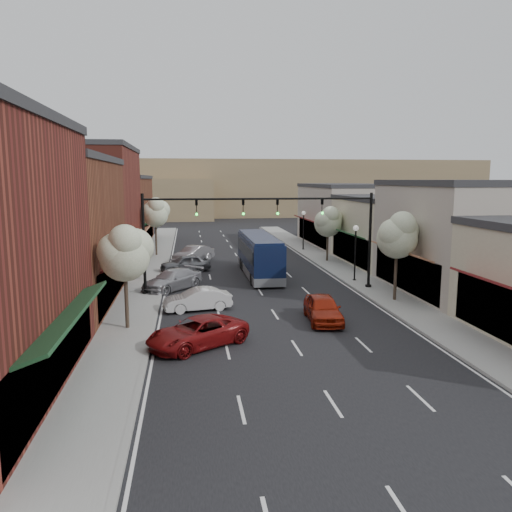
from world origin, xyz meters
name	(u,v)px	position (x,y,z in m)	size (l,w,h in m)	color
ground	(281,324)	(0.00, 0.00, 0.00)	(160.00, 160.00, 0.00)	black
sidewalk_left	(151,268)	(-8.40, 18.50, 0.07)	(2.80, 73.00, 0.15)	gray
sidewalk_right	(332,264)	(8.40, 18.50, 0.07)	(2.80, 73.00, 0.15)	gray
curb_left	(166,268)	(-7.00, 18.50, 0.07)	(0.25, 73.00, 0.17)	gray
curb_right	(318,264)	(7.00, 18.50, 0.07)	(0.25, 73.00, 0.17)	gray
bldg_left_midnear	(38,233)	(-14.23, 6.00, 4.66)	(10.14, 14.10, 9.40)	brown
bldg_left_midfar	(83,208)	(-14.24, 20.00, 5.40)	(10.14, 14.10, 10.90)	maroon
bldg_left_far	(111,211)	(-14.22, 36.00, 4.16)	(10.14, 18.10, 8.40)	brown
bldg_right_midnear	(459,238)	(13.72, 6.00, 3.91)	(9.14, 12.10, 7.90)	#A5998D
bldg_right_midfar	(390,231)	(13.70, 18.00, 3.17)	(9.14, 12.10, 6.40)	beige
bldg_right_far	(344,215)	(13.71, 32.00, 3.66)	(9.14, 16.10, 7.40)	#A5998D
hill_far	(209,188)	(0.00, 90.00, 6.00)	(120.00, 30.00, 12.00)	#7A6647
hill_near	(87,199)	(-25.00, 78.00, 4.00)	(50.00, 20.00, 8.00)	#7A6647
signal_mast_right	(338,226)	(5.62, 8.00, 4.62)	(8.22, 0.46, 7.00)	black
signal_mast_left	(179,228)	(-5.62, 8.00, 4.62)	(8.22, 0.46, 7.00)	black
tree_right_near	(398,234)	(8.35, 3.94, 4.45)	(2.85, 2.65, 5.95)	#47382B
tree_right_far	(329,221)	(8.35, 19.94, 3.99)	(2.85, 2.65, 5.43)	#47382B
tree_left_near	(125,252)	(-8.25, -0.06, 4.22)	(2.85, 2.65, 5.69)	#47382B
tree_left_far	(156,212)	(-8.25, 25.94, 4.60)	(2.85, 2.65, 6.13)	#47382B
lamp_post_near	(355,244)	(7.80, 10.50, 3.01)	(0.44, 0.44, 4.44)	black
lamp_post_far	(303,224)	(7.80, 28.00, 3.01)	(0.44, 0.44, 4.44)	black
coach_bus	(259,255)	(0.80, 14.11, 1.76)	(2.47, 10.98, 3.36)	#0D1737
red_hatchback	(323,308)	(2.41, 0.18, 0.76)	(1.79, 4.44, 1.51)	maroon
parked_car_a	(197,332)	(-4.67, -3.14, 0.70)	(2.32, 5.04, 1.40)	maroon
parked_car_b	(197,299)	(-4.53, 3.59, 0.68)	(1.43, 4.11, 1.36)	silver
parked_car_c	(172,280)	(-6.20, 9.62, 0.73)	(2.06, 5.06, 1.47)	#9F9FA4
parked_car_d	(185,263)	(-5.29, 16.67, 0.73)	(1.73, 4.31, 1.47)	#55585D
parked_car_e	(193,254)	(-4.53, 21.69, 0.78)	(1.66, 4.76, 1.57)	gray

